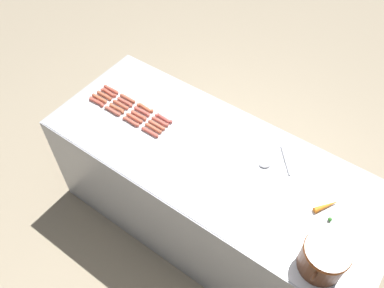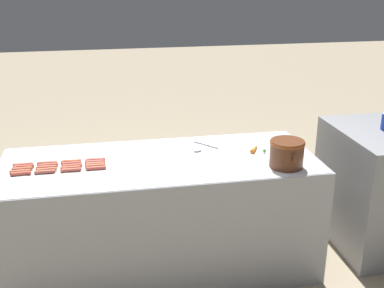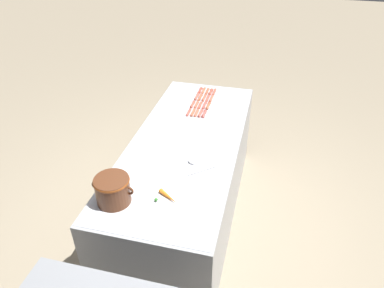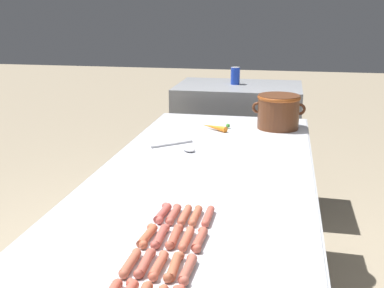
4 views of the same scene
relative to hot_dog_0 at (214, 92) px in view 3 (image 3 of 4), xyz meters
name	(u,v)px [view 3 (image 3 of 4)]	position (x,y,z in m)	size (l,w,h in m)	color
ground_plane	(187,214)	(0.06, 0.91, -0.86)	(20.00, 20.00, 0.00)	gray
griddle_counter	(187,180)	(0.06, 0.91, -0.44)	(0.87, 2.18, 0.85)	#9EA0A5
hot_dog_0	(214,92)	(0.00, 0.00, 0.00)	(0.03, 0.14, 0.02)	#BB5340
hot_dog_1	(211,98)	(0.00, 0.15, 0.00)	(0.03, 0.14, 0.02)	#B25B43
hot_dog_2	(208,106)	(0.00, 0.31, 0.00)	(0.03, 0.14, 0.02)	#BC5C3D
hot_dog_3	(204,114)	(0.00, 0.47, 0.00)	(0.03, 0.14, 0.02)	#B84F47
hot_dog_4	(211,92)	(0.04, 0.01, 0.00)	(0.03, 0.14, 0.02)	#BC513F
hot_dog_5	(208,98)	(0.04, 0.16, 0.00)	(0.03, 0.14, 0.02)	#B25344
hot_dog_6	(204,105)	(0.04, 0.31, 0.00)	(0.03, 0.14, 0.02)	#B35045
hot_dog_7	(200,113)	(0.04, 0.47, 0.00)	(0.03, 0.14, 0.02)	#B15346
hot_dog_8	(207,91)	(0.07, 0.00, 0.00)	(0.03, 0.14, 0.02)	#B35B3F
hot_dog_9	(204,98)	(0.07, 0.16, 0.00)	(0.03, 0.14, 0.02)	#B85942
hot_dog_10	(200,105)	(0.08, 0.32, 0.00)	(0.03, 0.14, 0.02)	#B3533F
hot_dog_11	(197,113)	(0.08, 0.47, 0.00)	(0.03, 0.14, 0.02)	#B85C44
hot_dog_12	(204,91)	(0.11, 0.00, 0.00)	(0.03, 0.14, 0.02)	#B85C3E
hot_dog_13	(200,97)	(0.11, 0.16, 0.00)	(0.03, 0.14, 0.02)	#B05C3E
hot_dog_14	(196,105)	(0.11, 0.31, 0.00)	(0.03, 0.14, 0.02)	#BE5B42
hot_dog_15	(193,112)	(0.11, 0.47, 0.00)	(0.03, 0.14, 0.02)	#B25B40
hot_dog_16	(200,90)	(0.15, 0.00, 0.00)	(0.03, 0.14, 0.02)	#BD4F3E
hot_dog_17	(197,97)	(0.15, 0.15, 0.00)	(0.03, 0.14, 0.02)	#B25847
hot_dog_18	(193,104)	(0.15, 0.32, 0.00)	(0.03, 0.14, 0.02)	#B75442
hot_dog_19	(189,112)	(0.15, 0.48, 0.00)	(0.02, 0.14, 0.02)	#BF5243
bean_pot	(113,189)	(0.33, 1.72, 0.09)	(0.29, 0.23, 0.18)	#562D19
serving_spoon	(195,164)	(-0.09, 1.23, 0.00)	(0.23, 0.20, 0.02)	#B7B7BC
carrot	(168,197)	(0.00, 1.62, 0.00)	(0.16, 0.12, 0.03)	orange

